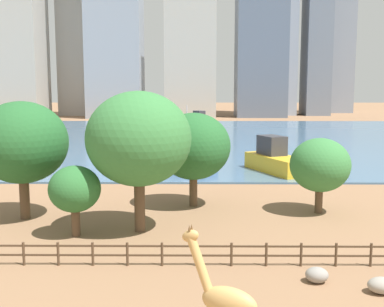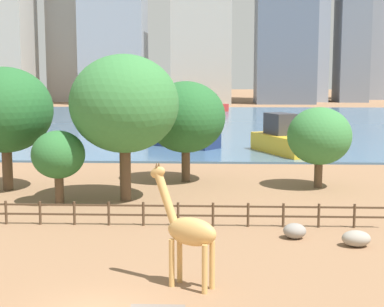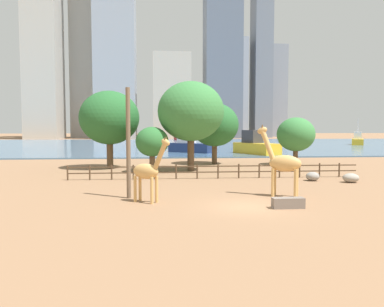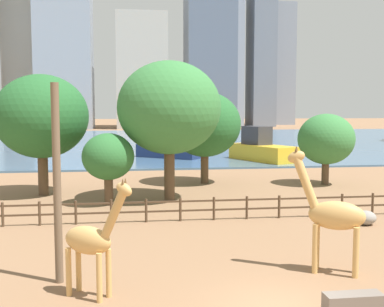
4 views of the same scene
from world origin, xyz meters
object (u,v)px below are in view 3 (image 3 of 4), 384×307
object	(u,v)px
boulder_near_fence	(313,176)
boat_barge	(184,137)
tree_right_small	(296,135)
boat_tug	(190,145)
tree_left_large	(109,118)
boulder_by_pole	(351,178)
feeding_trough	(288,203)
boat_sailboat	(255,146)
tree_center_broad	(191,112)
tree_left_small	(152,142)
giraffe_companion	(283,163)
giraffe_tall	(148,171)
utility_pole	(128,143)
boat_ferry	(358,140)
tree_right_tall	(215,125)

from	to	relation	value
boulder_near_fence	boat_barge	bearing A→B (deg)	92.85
tree_right_small	boat_tug	bearing A→B (deg)	116.87
tree_left_large	tree_right_small	distance (m)	22.18
boulder_by_pole	boat_tug	bearing A→B (deg)	105.92
feeding_trough	tree_right_small	world-z (taller)	tree_right_small
boulder_near_fence	boulder_by_pole	bearing A→B (deg)	-24.58
boat_barge	boat_sailboat	bearing A→B (deg)	-28.11
boat_barge	boat_tug	bearing A→B (deg)	-37.33
feeding_trough	boat_sailboat	size ratio (longest dim) A/B	0.19
tree_center_broad	tree_right_small	xyz separation A→B (m)	(13.20, 4.88, -2.52)
tree_left_small	giraffe_companion	bearing A→B (deg)	-58.26
giraffe_companion	tree_left_large	size ratio (longest dim) A/B	0.55
boulder_near_fence	feeding_trough	size ratio (longest dim) A/B	0.63
giraffe_tall	boat_barge	size ratio (longest dim) A/B	0.50
giraffe_tall	boat_tug	world-z (taller)	boat_tug
giraffe_tall	boat_barge	bearing A→B (deg)	119.31
giraffe_companion	utility_pole	world-z (taller)	utility_pole
giraffe_tall	boat_ferry	size ratio (longest dim) A/B	0.52
utility_pole	tree_left_large	bearing A→B (deg)	101.05
tree_left_large	tree_right_tall	distance (m)	12.97
giraffe_tall	giraffe_companion	distance (m)	8.88
feeding_trough	boat_tug	bearing A→B (deg)	92.27
giraffe_tall	boat_sailboat	xyz separation A→B (m)	(16.70, 38.58, -0.38)
tree_left_large	tree_center_broad	world-z (taller)	tree_center_broad
tree_center_broad	tree_right_small	size ratio (longest dim) A/B	1.62
boulder_near_fence	boulder_by_pole	xyz separation A→B (m)	(2.75, -1.26, 0.00)
boulder_by_pole	boat_ferry	bearing A→B (deg)	60.78
giraffe_tall	feeding_trough	distance (m)	8.43
boat_sailboat	boat_tug	bearing A→B (deg)	-137.57
tree_right_tall	boat_ferry	distance (m)	62.57
tree_right_small	boat_ferry	xyz separation A→B (m)	(33.75, 46.98, -2.40)
tree_left_large	tree_left_small	size ratio (longest dim) A/B	1.86
boat_tug	utility_pole	bearing A→B (deg)	-63.53
tree_right_small	boat_ferry	bearing A→B (deg)	54.30
giraffe_tall	boulder_near_fence	world-z (taller)	giraffe_tall
giraffe_tall	tree_right_tall	size ratio (longest dim) A/B	0.53
boat_barge	tree_left_large	bearing A→B (deg)	-43.88
boat_sailboat	tree_right_tall	bearing A→B (deg)	-54.77
feeding_trough	boat_ferry	distance (m)	82.80
tree_left_large	boat_ferry	xyz separation A→B (m)	(55.77, 48.78, -4.31)
tree_left_large	boat_barge	size ratio (longest dim) A/B	1.07
tree_center_broad	boat_tug	xyz separation A→B (m)	(2.14, 26.71, -4.83)
giraffe_companion	boulder_near_fence	distance (m)	8.72
feeding_trough	tree_right_small	xyz separation A→B (m)	(9.26, 23.76, 3.42)
giraffe_tall	boat_barge	distance (m)	105.57
tree_left_large	tree_right_tall	bearing A→B (deg)	17.34
feeding_trough	boulder_near_fence	bearing A→B (deg)	60.84
boat_tug	tree_right_small	bearing A→B (deg)	-26.58
utility_pole	boulder_by_pole	bearing A→B (deg)	16.71
giraffe_tall	boulder_by_pole	bearing A→B (deg)	56.80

